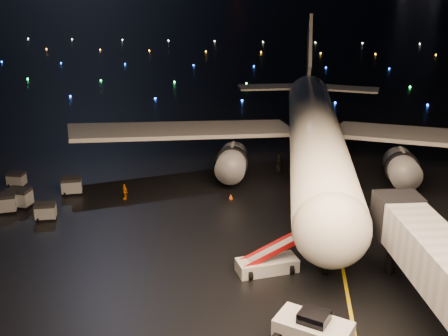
% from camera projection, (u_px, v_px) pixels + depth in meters
% --- Properties ---
extents(ground, '(2000.00, 2000.00, 0.00)m').
position_uv_depth(ground, '(276.00, 11.00, 322.71)').
color(ground, black).
rests_on(ground, ground).
extents(lane_centre, '(0.25, 80.00, 0.02)m').
position_uv_depth(lane_centre, '(332.00, 210.00, 54.29)').
color(lane_centre, yellow).
rests_on(lane_centre, ground).
extents(airliner, '(56.48, 53.68, 15.95)m').
position_uv_depth(airliner, '(316.00, 102.00, 63.22)').
color(airliner, white).
rests_on(airliner, ground).
extents(pushback_tug, '(5.20, 4.07, 2.20)m').
position_uv_depth(pushback_tug, '(313.00, 328.00, 34.62)').
color(pushback_tug, silver).
rests_on(pushback_tug, ground).
extents(belt_loader, '(7.03, 4.32, 3.31)m').
position_uv_depth(belt_loader, '(267.00, 252.00, 42.74)').
color(belt_loader, silver).
rests_on(belt_loader, ground).
extents(crew_c, '(0.96, 0.92, 1.61)m').
position_uv_depth(crew_c, '(125.00, 192.00, 56.69)').
color(crew_c, orange).
rests_on(crew_c, ground).
extents(safety_cone_0, '(0.50, 0.50, 0.51)m').
position_uv_depth(safety_cone_0, '(231.00, 196.00, 56.98)').
color(safety_cone_0, '#E94B11').
rests_on(safety_cone_0, ground).
extents(safety_cone_1, '(0.45, 0.45, 0.47)m').
position_uv_depth(safety_cone_1, '(219.00, 171.00, 64.23)').
color(safety_cone_1, '#E94B11').
rests_on(safety_cone_1, ground).
extents(safety_cone_2, '(0.56, 0.56, 0.53)m').
position_uv_depth(safety_cone_2, '(225.00, 174.00, 63.34)').
color(safety_cone_2, '#E94B11').
rests_on(safety_cone_2, ground).
extents(safety_cone_3, '(0.58, 0.58, 0.55)m').
position_uv_depth(safety_cone_3, '(85.00, 140.00, 76.00)').
color(safety_cone_3, '#E94B11').
rests_on(safety_cone_3, ground).
extents(taxiway_lights, '(164.00, 92.00, 0.36)m').
position_uv_depth(taxiway_lights, '(258.00, 62.00, 140.78)').
color(taxiway_lights, black).
rests_on(taxiway_lights, ground).
extents(baggage_cart_0, '(2.12, 1.72, 1.57)m').
position_uv_depth(baggage_cart_0, '(46.00, 211.00, 52.15)').
color(baggage_cart_0, gray).
rests_on(baggage_cart_0, ground).
extents(baggage_cart_1, '(2.38, 1.99, 1.73)m').
position_uv_depth(baggage_cart_1, '(72.00, 186.00, 58.12)').
color(baggage_cart_1, gray).
rests_on(baggage_cart_1, ground).
extents(baggage_cart_2, '(2.59, 2.22, 1.85)m').
position_uv_depth(baggage_cart_2, '(4.00, 203.00, 53.63)').
color(baggage_cart_2, gray).
rests_on(baggage_cart_2, ground).
extents(baggage_cart_3, '(2.34, 1.76, 1.86)m').
position_uv_depth(baggage_cart_3, '(19.00, 197.00, 54.92)').
color(baggage_cart_3, gray).
rests_on(baggage_cart_3, ground).
extents(baggage_cart_4, '(1.80, 1.28, 1.51)m').
position_uv_depth(baggage_cart_4, '(16.00, 179.00, 60.22)').
color(baggage_cart_4, gray).
rests_on(baggage_cart_4, ground).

